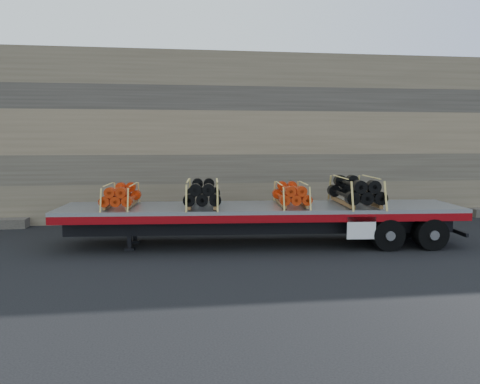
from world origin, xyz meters
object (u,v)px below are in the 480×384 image
at_px(bundle_midfront, 203,194).
at_px(bundle_rear, 355,191).
at_px(trailer, 260,225).
at_px(bundle_midrear, 291,195).
at_px(bundle_front, 121,196).

relative_size(bundle_midfront, bundle_rear, 0.91).
xyz_separation_m(trailer, bundle_midfront, (-1.86, 0.15, 1.04)).
height_order(trailer, bundle_midrear, bundle_midrear).
bearing_deg(bundle_midfront, bundle_midrear, 0.00).
xyz_separation_m(bundle_midfront, bundle_midrear, (2.85, -0.23, -0.05)).
bearing_deg(bundle_midrear, bundle_rear, -0.00).
relative_size(bundle_midfront, bundle_midrear, 1.14).
xyz_separation_m(bundle_midrear, bundle_rear, (2.11, -0.17, 0.09)).
relative_size(bundle_front, bundle_midrear, 0.99).
bearing_deg(bundle_midrear, trailer, -180.00).
bearing_deg(bundle_rear, bundle_front, 180.00).
xyz_separation_m(bundle_midfront, bundle_rear, (4.96, -0.40, 0.04)).
bearing_deg(trailer, bundle_front, 180.00).
bearing_deg(bundle_rear, bundle_midfront, 180.00).
height_order(bundle_midrear, bundle_rear, bundle_rear).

